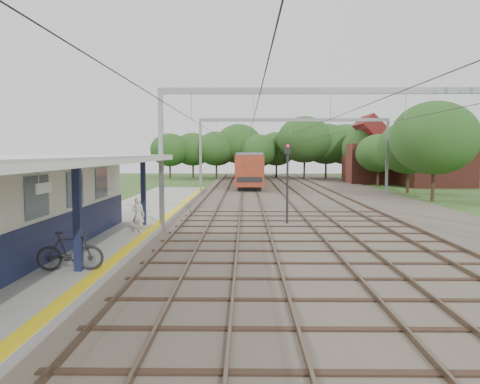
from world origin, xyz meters
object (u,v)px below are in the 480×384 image
object	(u,v)px
bicycle	(70,251)
signal_post	(287,174)
person	(138,215)
train	(248,166)

from	to	relation	value
bicycle	signal_post	size ratio (longest dim) A/B	0.45
person	signal_post	world-z (taller)	signal_post
train	bicycle	bearing A→B (deg)	-96.55
person	train	world-z (taller)	train
bicycle	signal_post	world-z (taller)	signal_post
signal_post	train	bearing A→B (deg)	92.51
bicycle	train	distance (m)	49.58
person	signal_post	size ratio (longest dim) A/B	0.37
bicycle	signal_post	distance (m)	13.57
person	train	distance (m)	42.96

